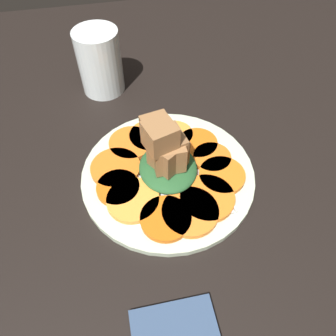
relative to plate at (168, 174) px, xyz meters
The scene contains 17 objects.
table_slab 1.52cm from the plate, ahead, with size 120.00×120.00×2.00cm, color black.
plate is the anchor object (origin of this frame).
carrot_slice_0 7.35cm from the plate, 125.32° to the left, with size 7.54×7.54×0.82cm, color orange.
carrot_slice_1 8.38cm from the plate, 166.36° to the left, with size 7.08×7.08×0.82cm, color #D35E11.
carrot_slice_2 7.91cm from the plate, 168.56° to the right, with size 7.96×7.96×0.82cm, color orange.
carrot_slice_3 7.56cm from the plate, 143.29° to the right, with size 7.88×7.88×0.82cm, color orange.
carrot_slice_4 8.22cm from the plate, 108.27° to the right, with size 6.98×6.98×0.82cm, color orange.
carrot_slice_5 7.40cm from the plate, 81.63° to the right, with size 5.96×5.96×0.82cm, color orange.
carrot_slice_6 7.37cm from the plate, 52.55° to the right, with size 6.48×6.48×0.82cm, color #D76115.
carrot_slice_7 7.66cm from the plate, 20.33° to the right, with size 5.95×5.95×0.82cm, color orange.
carrot_slice_8 7.84cm from the plate, 10.31° to the left, with size 7.02×7.02×0.82cm, color orange.
carrot_slice_9 8.30cm from the plate, 35.59° to the left, with size 7.14×7.14×0.82cm, color orange.
carrot_slice_10 8.09cm from the plate, 74.95° to the left, with size 7.64×7.64×0.82cm, color orange.
carrot_slice_11 8.03cm from the plate, 102.39° to the left, with size 6.33×6.33×0.82cm, color #D45F12.
center_pile 4.67cm from the plate, 34.18° to the left, with size 9.68×8.71×10.07cm.
fork 5.65cm from the plate, 89.94° to the right, with size 19.44×4.61×0.40cm.
water_glass 25.65cm from the plate, 18.26° to the left, with size 7.99×7.99×11.81cm.
Camera 1 is at (-29.97, 6.13, 42.69)cm, focal length 35.00 mm.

